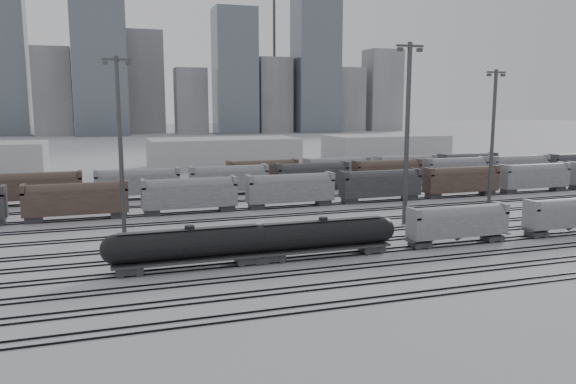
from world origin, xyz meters
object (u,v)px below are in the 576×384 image
object	(u,v)px
tank_car_a	(190,245)
hopper_car_b	(570,213)
tank_car_b	(323,235)
hopper_car_a	(458,221)
light_mast_c	(407,130)

from	to	relation	value
tank_car_a	hopper_car_b	distance (m)	50.62
hopper_car_b	tank_car_b	bearing A→B (deg)	180.00
hopper_car_b	tank_car_a	bearing A→B (deg)	-180.00
tank_car_b	hopper_car_b	xyz separation A→B (m)	(35.52, 0.00, 0.41)
hopper_car_a	light_mast_c	bearing A→B (deg)	90.67
tank_car_b	hopper_car_b	bearing A→B (deg)	0.00
hopper_car_b	hopper_car_a	bearing A→B (deg)	180.00
tank_car_a	tank_car_b	world-z (taller)	tank_car_a
tank_car_b	light_mast_c	size ratio (longest dim) A/B	0.69
hopper_car_a	hopper_car_b	world-z (taller)	hopper_car_b
tank_car_a	hopper_car_b	xyz separation A→B (m)	(50.62, 0.00, 0.36)
tank_car_b	hopper_car_b	distance (m)	35.52
tank_car_b	hopper_car_b	world-z (taller)	hopper_car_b
hopper_car_a	tank_car_b	bearing A→B (deg)	180.00
tank_car_b	light_mast_c	bearing A→B (deg)	35.11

